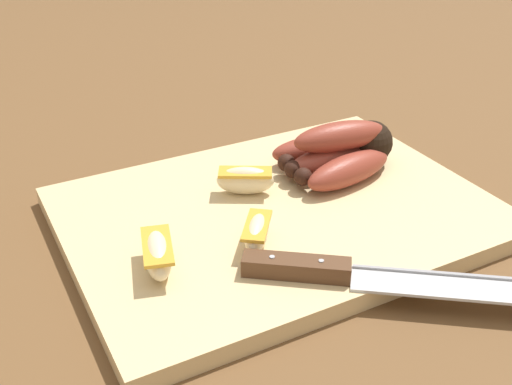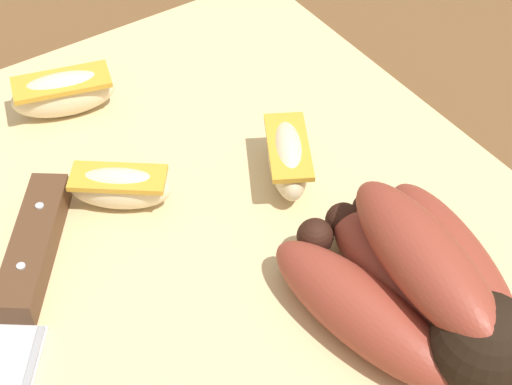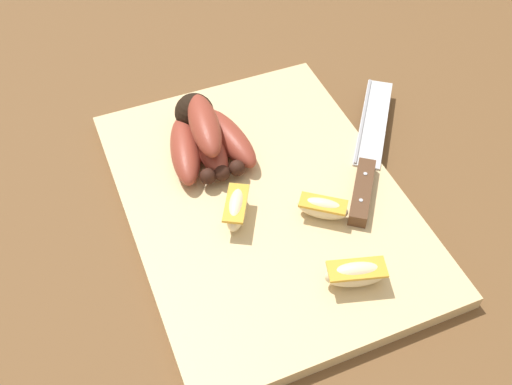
{
  "view_description": "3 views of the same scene",
  "coord_description": "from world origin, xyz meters",
  "px_view_note": "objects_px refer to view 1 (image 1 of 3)",
  "views": [
    {
      "loc": [
        -0.28,
        -0.5,
        0.37
      ],
      "look_at": [
        -0.01,
        0.01,
        0.04
      ],
      "focal_mm": 43.88,
      "sensor_mm": 36.0,
      "label": 1
    },
    {
      "loc": [
        0.29,
        -0.17,
        0.38
      ],
      "look_at": [
        0.01,
        0.02,
        0.03
      ],
      "focal_mm": 56.85,
      "sensor_mm": 36.0,
      "label": 2
    },
    {
      "loc": [
        -0.43,
        0.2,
        0.6
      ],
      "look_at": [
        0.02,
        0.02,
        0.04
      ],
      "focal_mm": 42.26,
      "sensor_mm": 36.0,
      "label": 3
    }
  ],
  "objects_px": {
    "banana_bunch": "(341,152)",
    "apple_wedge_near": "(158,254)",
    "chefs_knife": "(349,274)",
    "apple_wedge_far": "(257,232)",
    "apple_wedge_middle": "(243,180)"
  },
  "relations": [
    {
      "from": "banana_bunch",
      "to": "apple_wedge_middle",
      "type": "xyz_separation_m",
      "value": [
        -0.13,
        0.0,
        -0.01
      ]
    },
    {
      "from": "banana_bunch",
      "to": "apple_wedge_near",
      "type": "bearing_deg",
      "value": -162.24
    },
    {
      "from": "apple_wedge_near",
      "to": "apple_wedge_middle",
      "type": "height_order",
      "value": "apple_wedge_middle"
    },
    {
      "from": "chefs_knife",
      "to": "apple_wedge_far",
      "type": "xyz_separation_m",
      "value": [
        -0.05,
        0.09,
        0.01
      ]
    },
    {
      "from": "chefs_knife",
      "to": "apple_wedge_far",
      "type": "height_order",
      "value": "apple_wedge_far"
    },
    {
      "from": "chefs_knife",
      "to": "apple_wedge_middle",
      "type": "bearing_deg",
      "value": 94.25
    },
    {
      "from": "banana_bunch",
      "to": "apple_wedge_near",
      "type": "distance_m",
      "value": 0.28
    },
    {
      "from": "apple_wedge_middle",
      "to": "banana_bunch",
      "type": "bearing_deg",
      "value": -1.97
    },
    {
      "from": "banana_bunch",
      "to": "apple_wedge_far",
      "type": "bearing_deg",
      "value": -150.36
    },
    {
      "from": "apple_wedge_near",
      "to": "apple_wedge_far",
      "type": "bearing_deg",
      "value": -5.05
    },
    {
      "from": "chefs_knife",
      "to": "apple_wedge_middle",
      "type": "relative_size",
      "value": 3.57
    },
    {
      "from": "chefs_knife",
      "to": "apple_wedge_far",
      "type": "bearing_deg",
      "value": 118.92
    },
    {
      "from": "apple_wedge_near",
      "to": "apple_wedge_far",
      "type": "height_order",
      "value": "apple_wedge_near"
    },
    {
      "from": "chefs_knife",
      "to": "apple_wedge_near",
      "type": "xyz_separation_m",
      "value": [
        -0.15,
        0.1,
        0.01
      ]
    },
    {
      "from": "banana_bunch",
      "to": "chefs_knife",
      "type": "relative_size",
      "value": 0.6
    }
  ]
}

